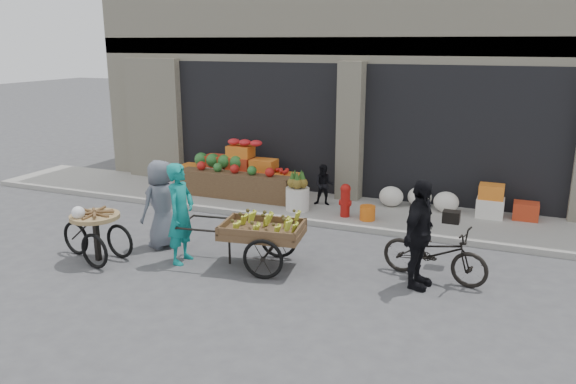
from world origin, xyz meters
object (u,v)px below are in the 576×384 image
at_px(fire_hydrant, 345,199).
at_px(banana_cart, 259,228).
at_px(pineapple_bin, 298,199).
at_px(tricycle_cart, 96,229).
at_px(bicycle, 435,253).
at_px(cyclist, 419,234).
at_px(seated_person, 324,185).
at_px(vendor_grey, 162,204).
at_px(vendor_woman, 181,213).
at_px(orange_bucket, 367,213).

xyz_separation_m(fire_hydrant, banana_cart, (-0.61, -2.91, 0.19)).
xyz_separation_m(pineapple_bin, tricycle_cart, (-2.25, -3.79, 0.20)).
height_order(tricycle_cart, bicycle, tricycle_cart).
distance_m(pineapple_bin, cyclist, 4.16).
height_order(seated_person, tricycle_cart, seated_person).
distance_m(vendor_grey, cyclist, 4.68).
distance_m(vendor_woman, bicycle, 4.25).
xyz_separation_m(tricycle_cart, bicycle, (5.53, 1.43, -0.11)).
bearing_deg(banana_cart, fire_hydrant, 69.80).
height_order(bicycle, cyclist, cyclist).
xyz_separation_m(orange_bucket, cyclist, (1.49, -2.65, 0.59)).
bearing_deg(orange_bucket, fire_hydrant, 174.29).
xyz_separation_m(orange_bucket, bicycle, (1.69, -2.25, 0.18)).
bearing_deg(cyclist, vendor_woman, 108.16).
relative_size(orange_bucket, vendor_woman, 0.18).
height_order(banana_cart, cyclist, cyclist).
height_order(vendor_woman, tricycle_cart, vendor_woman).
relative_size(tricycle_cart, vendor_grey, 0.89).
distance_m(pineapple_bin, bicycle, 4.04).
distance_m(pineapple_bin, tricycle_cart, 4.41).
height_order(tricycle_cart, cyclist, cyclist).
distance_m(orange_bucket, tricycle_cart, 5.34).
bearing_deg(tricycle_cart, vendor_grey, 65.34).
xyz_separation_m(fire_hydrant, vendor_grey, (-2.69, -2.71, 0.32)).
xyz_separation_m(fire_hydrant, vendor_woman, (-1.95, -3.21, 0.37)).
bearing_deg(pineapple_bin, vendor_grey, -120.01).
height_order(banana_cart, vendor_grey, vendor_grey).
height_order(pineapple_bin, cyclist, cyclist).
bearing_deg(vendor_grey, pineapple_bin, 169.98).
bearing_deg(pineapple_bin, orange_bucket, -3.58).
relative_size(fire_hydrant, cyclist, 0.41).
bearing_deg(banana_cart, bicycle, 3.97).
bearing_deg(banana_cart, cyclist, -3.72).
bearing_deg(fire_hydrant, vendor_woman, -121.22).
xyz_separation_m(fire_hydrant, bicycle, (2.19, -2.30, -0.05)).
bearing_deg(vendor_woman, seated_person, -20.57).
relative_size(fire_hydrant, banana_cart, 0.30).
distance_m(pineapple_bin, vendor_woman, 3.41).
bearing_deg(bicycle, tricycle_cart, 115.27).
bearing_deg(vendor_woman, cyclist, -85.27).
distance_m(tricycle_cart, bicycle, 5.72).
relative_size(vendor_woman, vendor_grey, 1.06).
bearing_deg(bicycle, orange_bucket, 47.56).
xyz_separation_m(bicycle, cyclist, (-0.20, -0.40, 0.41)).
distance_m(pineapple_bin, orange_bucket, 1.61).
relative_size(seated_person, cyclist, 0.54).
bearing_deg(seated_person, orange_bucket, -40.26).
bearing_deg(vendor_grey, seated_person, 169.30).
relative_size(banana_cart, vendor_woman, 1.37).
distance_m(orange_bucket, cyclist, 3.10).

